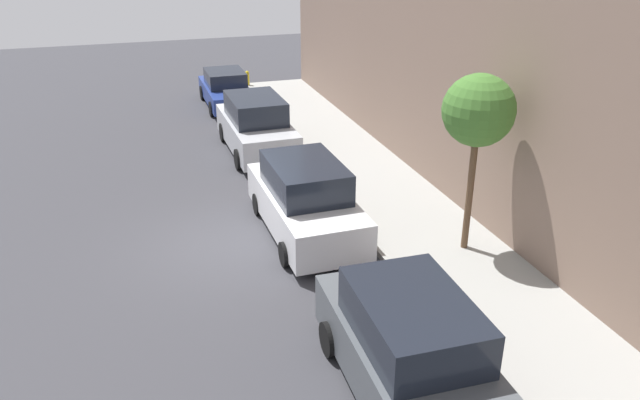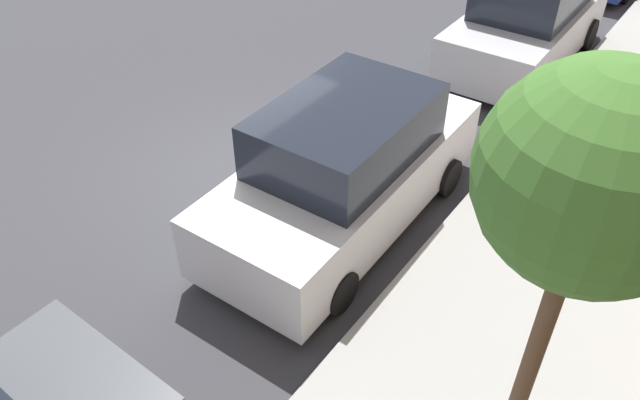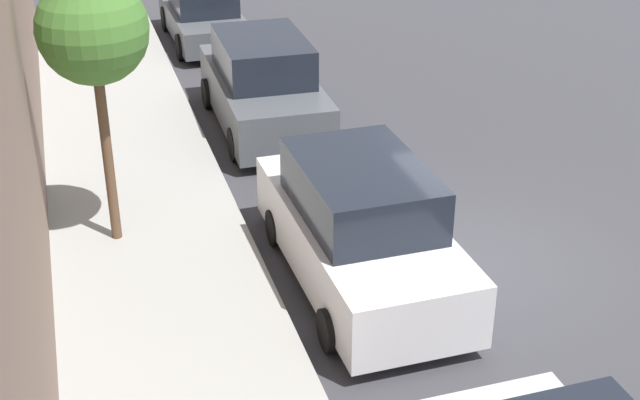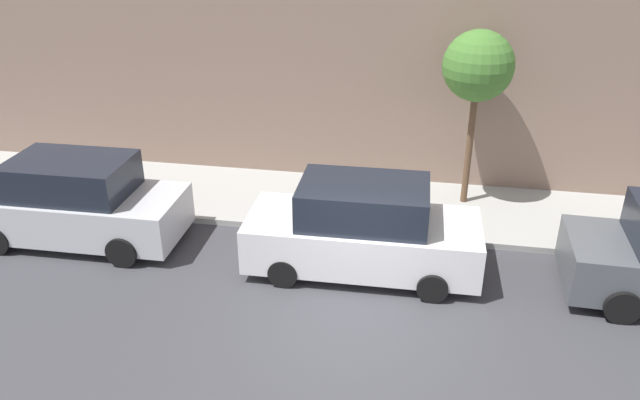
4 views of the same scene
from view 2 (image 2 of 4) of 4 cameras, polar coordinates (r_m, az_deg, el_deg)
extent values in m
plane|color=#38383D|center=(10.48, -7.87, 2.74)|extent=(60.00, 60.00, 0.00)
cube|color=#9E9E99|center=(8.54, 18.59, -8.85)|extent=(3.18, 32.00, 0.15)
cube|color=silver|center=(8.96, 2.27, 1.64)|extent=(2.05, 4.83, 0.96)
cube|color=black|center=(8.46, 2.42, 6.39)|extent=(1.77, 2.63, 0.80)
cylinder|color=black|center=(10.63, 2.57, 5.66)|extent=(0.22, 0.61, 0.61)
cylinder|color=black|center=(9.92, 11.53, 2.10)|extent=(0.22, 0.61, 0.61)
cylinder|color=black|center=(8.79, -8.33, -3.03)|extent=(0.22, 0.61, 0.61)
cylinder|color=black|center=(7.92, 1.72, -8.34)|extent=(0.22, 0.61, 0.61)
cube|color=#B7BABF|center=(14.14, 18.27, 14.42)|extent=(2.03, 4.83, 0.96)
cylinder|color=black|center=(15.85, 16.82, 15.90)|extent=(0.22, 0.69, 0.69)
cylinder|color=black|center=(15.40, 23.30, 13.74)|extent=(0.22, 0.69, 0.69)
cylinder|color=black|center=(13.29, 11.84, 12.29)|extent=(0.22, 0.69, 0.69)
cylinder|color=black|center=(12.76, 19.38, 9.68)|extent=(0.22, 0.69, 0.69)
cylinder|color=brown|center=(5.86, 18.84, -13.59)|extent=(0.16, 0.16, 3.02)
sphere|color=#42752D|center=(4.55, 23.87, 1.94)|extent=(1.66, 1.66, 1.66)
camera|label=1|loc=(11.42, -101.79, -0.18)|focal=35.00mm
camera|label=3|loc=(16.92, 45.06, 34.27)|focal=50.00mm
camera|label=4|loc=(15.98, -45.28, 33.55)|focal=35.00mm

